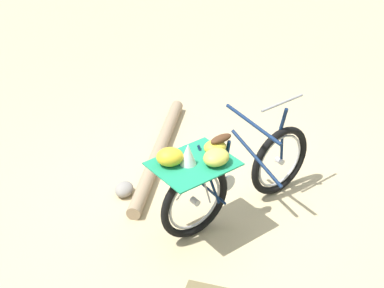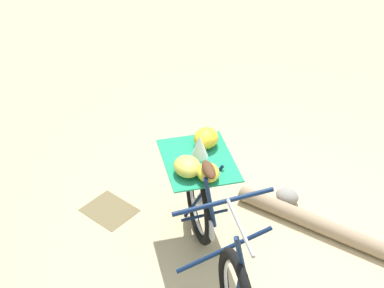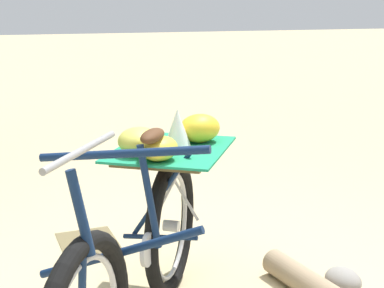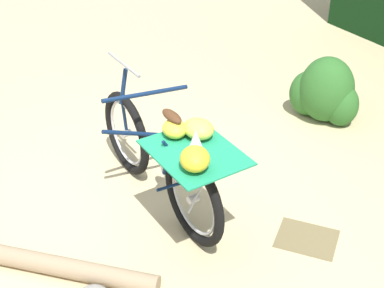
{
  "view_description": "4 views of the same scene",
  "coord_description": "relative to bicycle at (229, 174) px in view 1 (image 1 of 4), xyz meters",
  "views": [
    {
      "loc": [
        4.32,
        1.04,
        3.5
      ],
      "look_at": [
        0.36,
        -0.1,
        0.9
      ],
      "focal_mm": 53.89,
      "sensor_mm": 36.0,
      "label": 1
    },
    {
      "loc": [
        -1.8,
        2.72,
        3.5
      ],
      "look_at": [
        0.46,
        0.02,
        0.98
      ],
      "focal_mm": 53.81,
      "sensor_mm": 36.0,
      "label": 2
    },
    {
      "loc": [
        -2.2,
        0.88,
        1.48
      ],
      "look_at": [
        0.44,
        -0.16,
        0.8
      ],
      "focal_mm": 53.46,
      "sensor_mm": 36.0,
      "label": 3
    },
    {
      "loc": [
        1.62,
        -3.1,
        2.95
      ],
      "look_at": [
        0.48,
        -0.18,
        0.92
      ],
      "focal_mm": 54.31,
      "sensor_mm": 36.0,
      "label": 4
    }
  ],
  "objects": [
    {
      "name": "ground_plane",
      "position": [
        -0.13,
        -0.18,
        -0.49
      ],
      "size": [
        60.0,
        60.0,
        0.0
      ],
      "primitive_type": "plane",
      "color": "#C6B284"
    },
    {
      "name": "path_stone",
      "position": [
        -0.04,
        -1.07,
        -0.43
      ],
      "size": [
        0.22,
        0.18,
        0.13
      ],
      "primitive_type": "ellipsoid",
      "color": "gray",
      "rests_on": "ground_plane"
    },
    {
      "name": "fallen_log",
      "position": [
        -0.78,
        -0.96,
        -0.42
      ],
      "size": [
        2.18,
        0.38,
        0.14
      ],
      "primitive_type": "cylinder",
      "rotation": [
        0.0,
        1.57,
        0.11
      ],
      "color": "#9E8466",
      "rests_on": "ground_plane"
    },
    {
      "name": "bicycle",
      "position": [
        0.0,
        0.0,
        0.0
      ],
      "size": [
        1.61,
        1.3,
        1.03
      ],
      "rotation": [
        0.0,
        0.0,
        2.51
      ],
      "color": "black",
      "rests_on": "ground_plane"
    }
  ]
}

